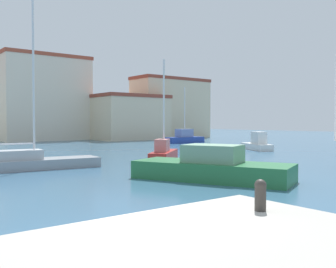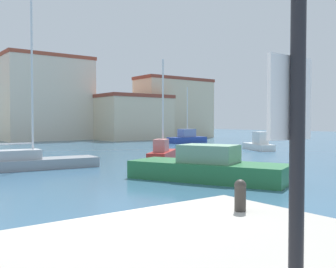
{
  "view_description": "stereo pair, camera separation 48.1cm",
  "coord_description": "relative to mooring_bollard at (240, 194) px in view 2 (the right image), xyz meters",
  "views": [
    {
      "loc": [
        -3.8,
        -6.3,
        2.72
      ],
      "look_at": [
        14.28,
        17.03,
        1.77
      ],
      "focal_mm": 41.69,
      "sensor_mm": 36.0,
      "label": 1
    },
    {
      "loc": [
        -3.42,
        -6.59,
        2.72
      ],
      "look_at": [
        14.28,
        17.03,
        1.77
      ],
      "focal_mm": 41.69,
      "sensor_mm": 36.0,
      "label": 2
    }
  ],
  "objects": [
    {
      "name": "water",
      "position": [
        13.22,
        21.81,
        -1.42
      ],
      "size": [
        160.0,
        160.0,
        0.0
      ],
      "primitive_type": "plane",
      "color": "#38607F",
      "rests_on": "ground"
    },
    {
      "name": "sailboat_red_far_left",
      "position": [
        9.91,
        15.97,
        -0.84
      ],
      "size": [
        4.16,
        3.92,
        6.8
      ],
      "color": "#B22823",
      "rests_on": "water"
    },
    {
      "name": "yacht_club",
      "position": [
        14.77,
        51.49,
        4.69
      ],
      "size": [
        12.47,
        7.72,
        12.19
      ],
      "color": "beige",
      "rests_on": "ground"
    },
    {
      "name": "harbor_office",
      "position": [
        34.7,
        46.69,
        3.54
      ],
      "size": [
        13.23,
        5.59,
        9.9
      ],
      "color": "beige",
      "rests_on": "ground"
    },
    {
      "name": "mooring_bollard",
      "position": [
        0.0,
        0.0,
        0.0
      ],
      "size": [
        0.22,
        0.22,
        0.57
      ],
      "color": "#38332D",
      "rests_on": "pier_quay"
    },
    {
      "name": "motorboat_white_inner_mooring",
      "position": [
        23.95,
        19.67,
        -0.84
      ],
      "size": [
        3.31,
        4.8,
        1.74
      ],
      "color": "white",
      "rests_on": "water"
    },
    {
      "name": "sailboat_grey_distant_east",
      "position": [
        1.77,
        17.6,
        -0.93
      ],
      "size": [
        7.45,
        2.6,
        11.87
      ],
      "color": "gray",
      "rests_on": "water"
    },
    {
      "name": "sailboat_blue_outer_mooring",
      "position": [
        26.36,
        33.28,
        -0.77
      ],
      "size": [
        5.35,
        1.86,
        7.07
      ],
      "color": "#233D93",
      "rests_on": "water"
    },
    {
      "name": "warehouse_block",
      "position": [
        25.56,
        45.89,
        1.93
      ],
      "size": [
        10.53,
        9.07,
        6.67
      ],
      "color": "beige",
      "rests_on": "ground"
    },
    {
      "name": "motorboat_green_center_channel",
      "position": [
        7.02,
        8.45,
        -0.84
      ],
      "size": [
        5.26,
        7.67,
        1.64
      ],
      "color": "#28703D",
      "rests_on": "water"
    }
  ]
}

